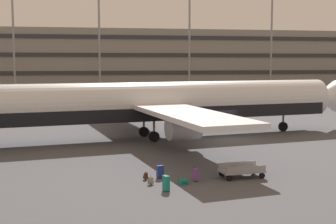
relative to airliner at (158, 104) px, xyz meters
The scene contains 14 objects.
ground_plane 6.76m from the airliner, 12.17° to the right, with size 600.00×600.00×0.00m, color #4C4C51.
terminal_structure 53.43m from the airliner, 83.70° to the left, with size 129.64×14.82×13.05m.
airliner is the anchor object (origin of this frame).
light_mast_left 46.27m from the airliner, 113.03° to the left, with size 1.80×0.50×22.52m.
light_mast_center_left 43.08m from the airliner, 94.72° to the left, with size 1.80×0.50×24.03m.
light_mast_center_right 44.26m from the airliner, 73.15° to the left, with size 1.80×0.50×19.51m.
light_mast_right 51.22m from the airliner, 55.85° to the left, with size 1.80×0.50×22.39m.
suitcase_upright 17.43m from the airliner, 98.13° to the right, with size 0.36×0.48×0.97m.
suitcase_orange 14.67m from the airliner, 99.08° to the right, with size 0.45×0.35×0.85m.
suitcase_silver 16.06m from the airliner, 94.43° to the right, with size 0.47×0.71×0.24m.
suitcase_red 15.52m from the airliner, 91.50° to the right, with size 0.26×0.44×0.83m.
backpack_laid_flat 16.15m from the airliner, 100.97° to the right, with size 0.45×0.44×0.51m.
backpack_scuffed 15.06m from the airliner, 102.47° to the right, with size 0.35×0.39×0.50m.
baggage_cart 15.46m from the airliner, 80.61° to the right, with size 3.35×1.57×0.82m.
Camera 1 is at (-12.64, -39.49, 6.80)m, focal length 49.85 mm.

